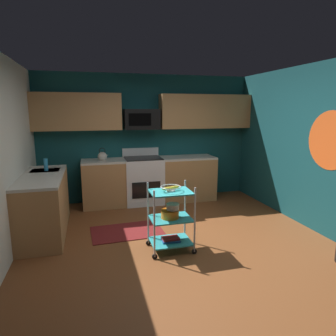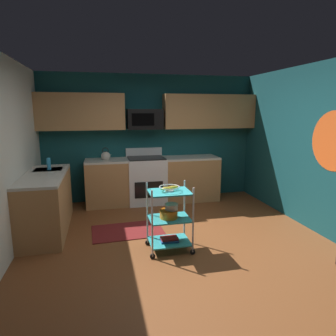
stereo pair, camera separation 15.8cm
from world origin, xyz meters
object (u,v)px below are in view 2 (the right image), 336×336
Objects in this scene: mixing_bowl_small at (171,206)px; microwave at (145,119)px; book_stack at (169,239)px; rolling_cart at (169,218)px; kettle at (106,156)px; fruit_bowl at (169,188)px; dish_soap_bottle at (49,164)px; mixing_bowl_large at (169,214)px; oven_range at (146,180)px.

microwave is at bearing 90.07° from mixing_bowl_small.
microwave is 2.78m from book_stack.
rolling_cart is 0.30m from book_stack.
kettle is (-0.77, 2.20, 0.54)m from rolling_cart.
book_stack is (-0.00, -0.00, -0.72)m from fruit_bowl.
rolling_cart is 4.57× the size of dish_soap_bottle.
microwave is at bearing 89.40° from rolling_cart.
mixing_bowl_small is 2.27m from dish_soap_bottle.
mixing_bowl_large is at bearing -180.00° from rolling_cart.
book_stack is 1.26× the size of dish_soap_bottle.
mixing_bowl_large is (-0.03, -2.20, 0.04)m from oven_range.
mixing_bowl_small is at bearing -8.24° from mixing_bowl_large.
microwave reaches higher than dish_soap_bottle.
microwave is 2.45m from fruit_bowl.
microwave is at bearing 89.40° from book_stack.
rolling_cart is at bearing -90.64° from oven_range.
kettle is at bearing 109.41° from rolling_cart.
fruit_bowl is at bearing -39.41° from dish_soap_bottle.
microwave is at bearing 27.60° from dish_soap_bottle.
book_stack is 0.95× the size of kettle.
mixing_bowl_small is 0.47m from book_stack.
mixing_bowl_large is (-0.03, -2.30, -1.18)m from microwave.
mixing_bowl_large reaches higher than book_stack.
oven_range is at bearing -89.74° from microwave.
fruit_bowl is (-0.02, -2.30, -0.82)m from microwave.
mixing_bowl_small is (0.00, -2.31, -1.08)m from microwave.
oven_range is 1.23m from microwave.
kettle reaches higher than rolling_cart.
dish_soap_bottle is (-0.93, -0.80, 0.02)m from kettle.
rolling_cart is at bearing 169.02° from mixing_bowl_small.
book_stack is 2.48m from kettle.
dish_soap_bottle is (-1.70, 1.40, 0.57)m from rolling_cart.
microwave is at bearing 89.40° from fruit_bowl.
dish_soap_bottle reaches higher than mixing_bowl_large.
oven_range is 5.50× the size of dish_soap_bottle.
microwave reaches higher than fruit_bowl.
mixing_bowl_small is 2.37m from kettle.
microwave is 2.78× the size of mixing_bowl_large.
rolling_cart is 0.42m from fruit_bowl.
kettle reaches higher than dish_soap_bottle.
microwave is at bearing 7.74° from kettle.
book_stack is at bearing -90.60° from microwave.
book_stack is at bearing 169.02° from mixing_bowl_small.
dish_soap_bottle is at bearing 140.44° from mixing_bowl_large.
dish_soap_bottle is at bearing -155.20° from oven_range.
dish_soap_bottle is at bearing 140.93° from mixing_bowl_small.
fruit_bowl reaches higher than mixing_bowl_small.
kettle reaches higher than mixing_bowl_large.
oven_range is 2.21m from mixing_bowl_small.
dish_soap_bottle reaches higher than book_stack.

